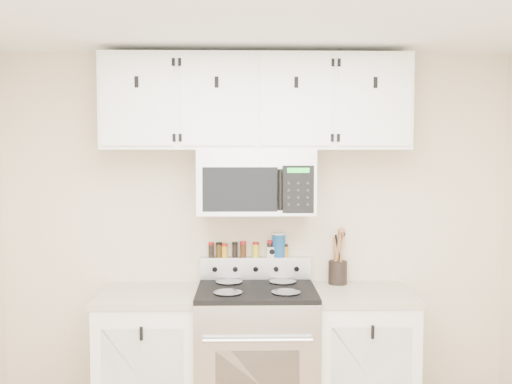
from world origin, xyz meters
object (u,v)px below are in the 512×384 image
(microwave, at_px, (256,182))
(utensil_crock, at_px, (338,270))
(salt_canister, at_px, (279,245))
(range, at_px, (256,358))

(microwave, height_order, utensil_crock, microwave)
(microwave, distance_m, utensil_crock, 0.84)
(microwave, bearing_deg, salt_canister, 44.13)
(utensil_crock, height_order, salt_canister, utensil_crock)
(microwave, relative_size, utensil_crock, 2.05)
(range, distance_m, microwave, 1.15)
(range, relative_size, salt_canister, 6.55)
(range, bearing_deg, utensil_crock, 22.36)
(utensil_crock, bearing_deg, range, -157.64)
(microwave, xyz_separation_m, utensil_crock, (0.56, 0.11, -0.62))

